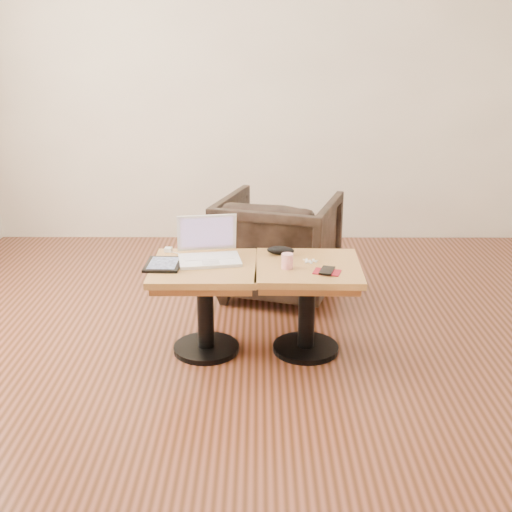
{
  "coord_description": "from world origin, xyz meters",
  "views": [
    {
      "loc": [
        0.01,
        -3.15,
        1.66
      ],
      "look_at": [
        -0.0,
        0.08,
        0.56
      ],
      "focal_mm": 45.0,
      "sensor_mm": 36.0,
      "label": 1
    }
  ],
  "objects_px": {
    "striped_cup": "(287,261)",
    "laptop": "(209,251)",
    "side_table_right": "(307,287)",
    "armchair": "(278,245)",
    "side_table_left": "(205,287)"
  },
  "relations": [
    {
      "from": "side_table_right",
      "to": "striped_cup",
      "type": "relative_size",
      "value": 7.22
    },
    {
      "from": "side_table_left",
      "to": "laptop",
      "type": "distance_m",
      "value": 0.2
    },
    {
      "from": "striped_cup",
      "to": "armchair",
      "type": "distance_m",
      "value": 0.94
    },
    {
      "from": "side_table_left",
      "to": "striped_cup",
      "type": "bearing_deg",
      "value": -7.19
    },
    {
      "from": "laptop",
      "to": "armchair",
      "type": "distance_m",
      "value": 0.9
    },
    {
      "from": "side_table_right",
      "to": "laptop",
      "type": "xyz_separation_m",
      "value": [
        -0.54,
        0.09,
        0.17
      ]
    },
    {
      "from": "side_table_right",
      "to": "striped_cup",
      "type": "distance_m",
      "value": 0.21
    },
    {
      "from": "side_table_right",
      "to": "armchair",
      "type": "distance_m",
      "value": 0.87
    },
    {
      "from": "side_table_left",
      "to": "armchair",
      "type": "relative_size",
      "value": 0.75
    },
    {
      "from": "striped_cup",
      "to": "laptop",
      "type": "bearing_deg",
      "value": 160.96
    },
    {
      "from": "side_table_right",
      "to": "armchair",
      "type": "xyz_separation_m",
      "value": [
        -0.13,
        0.86,
        -0.04
      ]
    },
    {
      "from": "side_table_left",
      "to": "armchair",
      "type": "distance_m",
      "value": 0.96
    },
    {
      "from": "side_table_left",
      "to": "armchair",
      "type": "bearing_deg",
      "value": 63.54
    },
    {
      "from": "striped_cup",
      "to": "armchair",
      "type": "height_order",
      "value": "armchair"
    },
    {
      "from": "laptop",
      "to": "side_table_right",
      "type": "bearing_deg",
      "value": -18.9
    }
  ]
}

